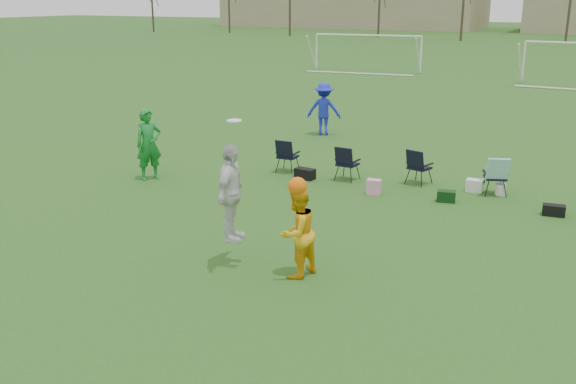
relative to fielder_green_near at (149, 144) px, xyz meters
The scene contains 6 objects.
ground 8.35m from the fielder_green_near, 42.27° to the right, with size 260.00×260.00×0.00m, color #27541A.
fielder_green_near is the anchor object (origin of this frame).
fielder_blue 7.94m from the fielder_green_near, 75.99° to the left, with size 1.24×0.71×1.91m, color #1A29C8.
center_contest 7.13m from the fielder_green_near, 34.92° to the right, with size 2.07×1.15×2.80m.
sideline_setup 8.25m from the fielder_green_near, 16.95° to the left, with size 9.23×2.01×1.80m.
goal_left 28.70m from the fielder_green_near, 97.74° to the left, with size 7.39×0.76×2.46m.
Camera 1 is at (5.05, -8.19, 4.90)m, focal length 40.00 mm.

